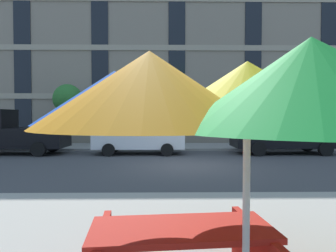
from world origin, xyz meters
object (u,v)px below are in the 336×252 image
at_px(pickup_black, 9,133).
at_px(street_tree_left, 68,99).
at_px(sedan_white, 138,135).
at_px(patio_umbrella, 247,97).
at_px(pickup_black_midblock, 280,133).

xyz_separation_m(pickup_black, street_tree_left, (1.91, 3.24, 1.87)).
height_order(pickup_black, sedan_white, pickup_black).
height_order(pickup_black, patio_umbrella, patio_umbrella).
distance_m(pickup_black, sedan_white, 6.35).
relative_size(pickup_black, street_tree_left, 1.36).
bearing_deg(sedan_white, pickup_black_midblock, 0.00).
relative_size(sedan_white, patio_umbrella, 1.29).
height_order(sedan_white, patio_umbrella, patio_umbrella).
distance_m(sedan_white, street_tree_left, 5.83).
distance_m(sedan_white, patio_umbrella, 12.89).
bearing_deg(street_tree_left, sedan_white, -36.08).
xyz_separation_m(pickup_black, patio_umbrella, (8.27, -12.70, 0.99)).
xyz_separation_m(street_tree_left, patio_umbrella, (6.36, -15.94, -0.88)).
relative_size(pickup_black_midblock, patio_umbrella, 1.49).
xyz_separation_m(pickup_black_midblock, patio_umbrella, (-5.12, -12.70, 0.99)).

